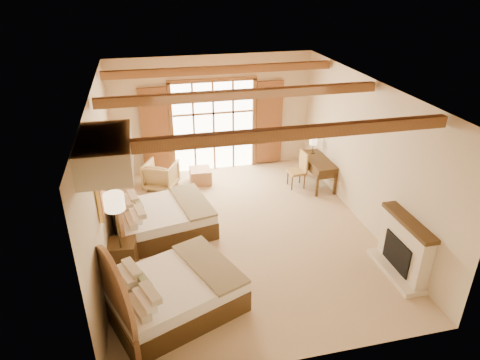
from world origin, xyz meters
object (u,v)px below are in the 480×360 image
object	(u,v)px
bed_near	(164,291)
nightstand	(123,256)
armchair	(161,175)
bed_far	(155,217)
desk	(317,171)

from	to	relation	value
bed_near	nightstand	size ratio (longest dim) A/B	4.37
nightstand	armchair	bearing A→B (deg)	79.18
bed_far	armchair	bearing A→B (deg)	72.24
bed_far	desk	world-z (taller)	bed_far
nightstand	bed_far	bearing A→B (deg)	63.54
bed_near	nightstand	distance (m)	1.49
bed_near	desk	bearing A→B (deg)	19.96
bed_near	desk	distance (m)	5.73
bed_near	armchair	size ratio (longest dim) A/B	3.33
bed_near	bed_far	size ratio (longest dim) A/B	1.14
bed_far	armchair	world-z (taller)	bed_far
armchair	desk	size ratio (longest dim) A/B	0.57
bed_near	desk	xyz separation A→B (m)	(4.27, 3.83, -0.02)
bed_near	armchair	xyz separation A→B (m)	(0.23, 4.59, -0.05)
nightstand	desk	bearing A→B (deg)	31.93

